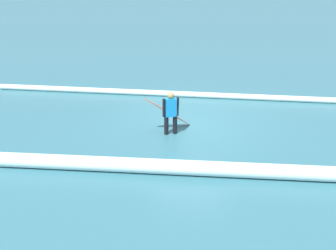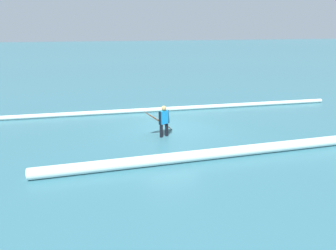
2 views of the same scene
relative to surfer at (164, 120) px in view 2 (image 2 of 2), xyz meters
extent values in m
plane|color=#326876|center=(-0.57, -0.98, -0.77)|extent=(179.52, 179.52, 0.00)
cylinder|color=black|center=(0.13, 0.05, -0.47)|extent=(0.14, 0.14, 0.60)
cylinder|color=black|center=(-0.13, -0.05, -0.47)|extent=(0.14, 0.14, 0.60)
cube|color=#198CD8|center=(0.00, 0.00, 0.12)|extent=(0.39, 0.31, 0.57)
sphere|color=tan|center=(0.00, 0.00, 0.51)|extent=(0.22, 0.22, 0.22)
cylinder|color=black|center=(0.20, 0.08, 0.12)|extent=(0.09, 0.10, 0.57)
cylinder|color=black|center=(-0.20, -0.08, 0.12)|extent=(0.09, 0.25, 0.57)
ellipsoid|color=#E55926|center=(0.14, -0.37, -0.17)|extent=(1.55, 1.14, 1.24)
ellipsoid|color=blue|center=(0.14, -0.37, -0.16)|extent=(1.19, 0.83, 1.00)
cylinder|color=white|center=(-1.54, -3.86, -0.65)|extent=(18.79, 0.76, 0.23)
cylinder|color=white|center=(-3.18, 2.54, -0.57)|extent=(16.26, 0.69, 0.38)
camera|label=1|loc=(-1.21, 11.32, 4.03)|focal=41.81mm
camera|label=2|loc=(2.47, 11.41, 3.76)|focal=30.70mm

